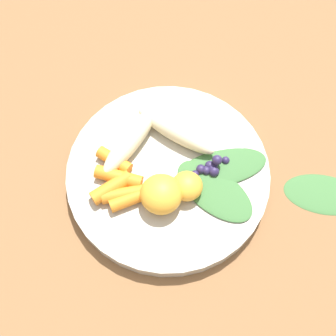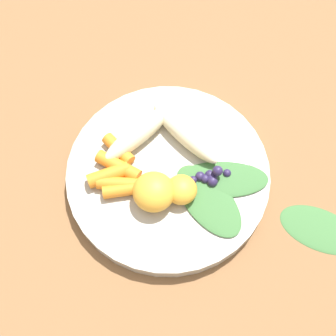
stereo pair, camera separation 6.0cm
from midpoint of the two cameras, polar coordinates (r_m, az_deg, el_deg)
name	(u,v)px [view 1 (the left image)]	position (r m, az deg, el deg)	size (l,w,h in m)	color
ground_plane	(168,178)	(0.63, -2.71, -1.57)	(2.40, 2.40, 0.00)	brown
bowl	(168,175)	(0.62, -2.75, -1.14)	(0.27, 0.27, 0.02)	#B2AD9E
banana_peeled_left	(131,140)	(0.62, -7.43, 3.24)	(0.12, 0.03, 0.03)	beige
banana_peeled_right	(176,131)	(0.62, -1.79, 4.42)	(0.12, 0.03, 0.03)	beige
orange_segment_near	(185,188)	(0.58, -0.79, -2.82)	(0.04, 0.04, 0.03)	#F4A833
orange_segment_far	(161,194)	(0.58, -3.83, -3.62)	(0.05, 0.05, 0.04)	#F4A833
carrot_front	(114,160)	(0.61, -9.52, 0.65)	(0.02, 0.02, 0.05)	orange
carrot_mid_left	(119,177)	(0.60, -9.04, -1.43)	(0.02, 0.02, 0.06)	orange
carrot_mid_right	(111,188)	(0.60, -9.98, -2.77)	(0.02, 0.02, 0.06)	orange
carrot_rear	(125,194)	(0.59, -8.34, -3.56)	(0.02, 0.02, 0.06)	orange
carrot_small	(130,201)	(0.59, -7.74, -4.39)	(0.02, 0.02, 0.05)	orange
blueberry_pile	(211,167)	(0.60, 2.56, -0.20)	(0.03, 0.06, 0.02)	#2D234C
coconut_shred_patch	(229,154)	(0.62, 4.98, 1.49)	(0.04, 0.04, 0.00)	white
kale_leaf_left	(214,191)	(0.60, 2.99, -3.16)	(0.12, 0.06, 0.01)	#3D7038
kale_leaf_right	(223,167)	(0.61, 4.10, -0.21)	(0.12, 0.05, 0.01)	#3D7038
kale_leaf_stray	(324,194)	(0.65, 16.51, -3.42)	(0.11, 0.06, 0.01)	#3D7038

